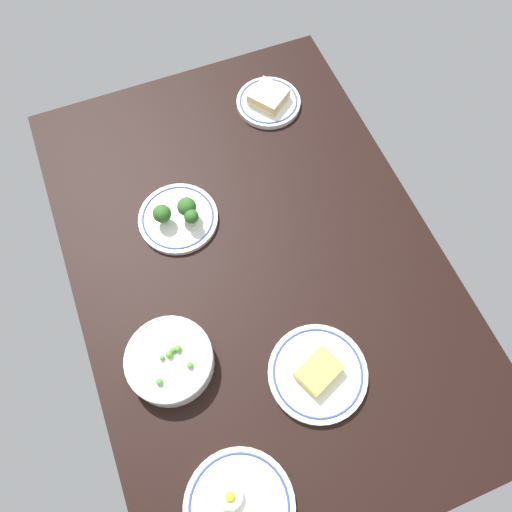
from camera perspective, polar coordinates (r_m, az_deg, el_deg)
name	(u,v)px	position (r cm, az deg, el deg)	size (l,w,h in cm)	color
dining_table	(256,263)	(114.37, 0.00, -0.84)	(121.44, 81.80, 4.00)	black
bowl_peas	(170,361)	(103.86, -9.94, -11.85)	(17.94, 17.94, 6.15)	white
plate_broccoli	(178,216)	(116.95, -8.99, 4.56)	(18.77, 18.77, 7.55)	white
plate_cheese	(318,373)	(104.11, 7.17, -13.28)	(20.49, 20.49, 4.33)	white
plate_eggs	(239,507)	(101.51, -2.02, -27.05)	(20.78, 20.78, 4.88)	white
plate_sandwich	(269,101)	(136.76, 1.46, 17.55)	(17.01, 17.01, 4.58)	white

